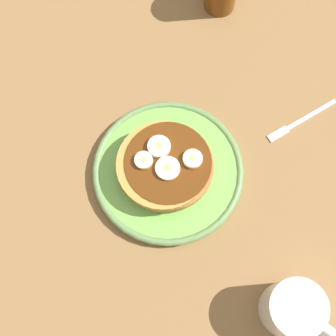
{
  "coord_description": "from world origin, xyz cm",
  "views": [
    {
      "loc": [
        12.74,
        -18.32,
        69.98
      ],
      "look_at": [
        0.0,
        0.0,
        2.52
      ],
      "focal_mm": 51.26,
      "sensor_mm": 36.0,
      "label": 1
    }
  ],
  "objects_px": {
    "banana_slice_1": "(193,159)",
    "pancake_stack": "(165,166)",
    "banana_slice_0": "(168,168)",
    "coffee_mug": "(294,310)",
    "banana_slice_2": "(144,160)",
    "banana_slice_3": "(159,147)",
    "plate": "(168,171)",
    "fork": "(298,122)"
  },
  "relations": [
    {
      "from": "banana_slice_1",
      "to": "pancake_stack",
      "type": "bearing_deg",
      "value": -140.51
    },
    {
      "from": "banana_slice_0",
      "to": "pancake_stack",
      "type": "bearing_deg",
      "value": 146.16
    },
    {
      "from": "pancake_stack",
      "to": "banana_slice_1",
      "type": "height_order",
      "value": "banana_slice_1"
    },
    {
      "from": "pancake_stack",
      "to": "coffee_mug",
      "type": "xyz_separation_m",
      "value": [
        0.26,
        -0.07,
        0.01
      ]
    },
    {
      "from": "pancake_stack",
      "to": "banana_slice_2",
      "type": "relative_size",
      "value": 5.43
    },
    {
      "from": "banana_slice_1",
      "to": "banana_slice_2",
      "type": "bearing_deg",
      "value": -143.59
    },
    {
      "from": "banana_slice_1",
      "to": "banana_slice_3",
      "type": "distance_m",
      "value": 0.05
    },
    {
      "from": "pancake_stack",
      "to": "banana_slice_3",
      "type": "bearing_deg",
      "value": 145.5
    },
    {
      "from": "banana_slice_1",
      "to": "coffee_mug",
      "type": "xyz_separation_m",
      "value": [
        0.23,
        -0.09,
        -0.01
      ]
    },
    {
      "from": "plate",
      "to": "fork",
      "type": "bearing_deg",
      "value": 57.0
    },
    {
      "from": "coffee_mug",
      "to": "fork",
      "type": "relative_size",
      "value": 0.87
    },
    {
      "from": "plate",
      "to": "banana_slice_0",
      "type": "relative_size",
      "value": 6.43
    },
    {
      "from": "plate",
      "to": "pancake_stack",
      "type": "relative_size",
      "value": 1.59
    },
    {
      "from": "plate",
      "to": "banana_slice_2",
      "type": "height_order",
      "value": "banana_slice_2"
    },
    {
      "from": "banana_slice_1",
      "to": "banana_slice_3",
      "type": "height_order",
      "value": "same"
    },
    {
      "from": "pancake_stack",
      "to": "banana_slice_0",
      "type": "xyz_separation_m",
      "value": [
        0.01,
        -0.01,
        0.02
      ]
    },
    {
      "from": "coffee_mug",
      "to": "fork",
      "type": "height_order",
      "value": "coffee_mug"
    },
    {
      "from": "plate",
      "to": "banana_slice_3",
      "type": "bearing_deg",
      "value": 154.94
    },
    {
      "from": "pancake_stack",
      "to": "fork",
      "type": "distance_m",
      "value": 0.23
    },
    {
      "from": "plate",
      "to": "fork",
      "type": "xyz_separation_m",
      "value": [
        0.12,
        0.19,
        -0.01
      ]
    },
    {
      "from": "pancake_stack",
      "to": "banana_slice_3",
      "type": "distance_m",
      "value": 0.03
    },
    {
      "from": "banana_slice_0",
      "to": "banana_slice_1",
      "type": "distance_m",
      "value": 0.04
    },
    {
      "from": "plate",
      "to": "banana_slice_0",
      "type": "height_order",
      "value": "banana_slice_0"
    },
    {
      "from": "coffee_mug",
      "to": "banana_slice_1",
      "type": "bearing_deg",
      "value": 157.33
    },
    {
      "from": "banana_slice_0",
      "to": "fork",
      "type": "relative_size",
      "value": 0.29
    },
    {
      "from": "plate",
      "to": "coffee_mug",
      "type": "xyz_separation_m",
      "value": [
        0.25,
        -0.07,
        0.03
      ]
    },
    {
      "from": "banana_slice_2",
      "to": "coffee_mug",
      "type": "distance_m",
      "value": 0.29
    },
    {
      "from": "plate",
      "to": "banana_slice_3",
      "type": "relative_size",
      "value": 6.81
    },
    {
      "from": "banana_slice_3",
      "to": "coffee_mug",
      "type": "relative_size",
      "value": 0.31
    },
    {
      "from": "plate",
      "to": "banana_slice_2",
      "type": "distance_m",
      "value": 0.06
    },
    {
      "from": "banana_slice_1",
      "to": "coffee_mug",
      "type": "bearing_deg",
      "value": -22.67
    },
    {
      "from": "banana_slice_1",
      "to": "banana_slice_3",
      "type": "bearing_deg",
      "value": -166.45
    },
    {
      "from": "banana_slice_3",
      "to": "coffee_mug",
      "type": "distance_m",
      "value": 0.29
    },
    {
      "from": "pancake_stack",
      "to": "banana_slice_1",
      "type": "relative_size",
      "value": 5.08
    },
    {
      "from": "banana_slice_1",
      "to": "fork",
      "type": "height_order",
      "value": "banana_slice_1"
    },
    {
      "from": "banana_slice_3",
      "to": "fork",
      "type": "distance_m",
      "value": 0.23
    },
    {
      "from": "pancake_stack",
      "to": "coffee_mug",
      "type": "height_order",
      "value": "coffee_mug"
    },
    {
      "from": "fork",
      "to": "pancake_stack",
      "type": "bearing_deg",
      "value": -123.51
    },
    {
      "from": "plate",
      "to": "banana_slice_3",
      "type": "distance_m",
      "value": 0.05
    },
    {
      "from": "coffee_mug",
      "to": "plate",
      "type": "bearing_deg",
      "value": 164.22
    },
    {
      "from": "coffee_mug",
      "to": "pancake_stack",
      "type": "bearing_deg",
      "value": 164.95
    },
    {
      "from": "plate",
      "to": "banana_slice_1",
      "type": "distance_m",
      "value": 0.06
    }
  ]
}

